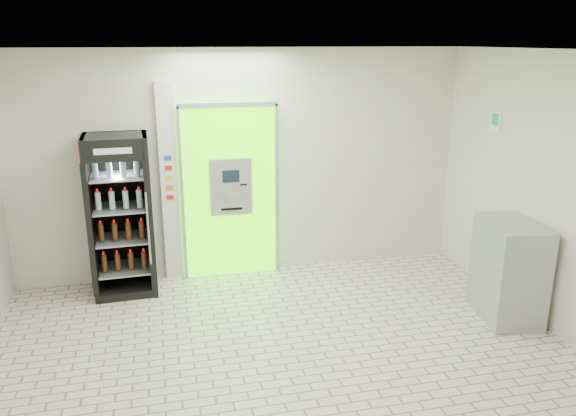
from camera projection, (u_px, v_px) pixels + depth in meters
name	position (u px, v px, depth m)	size (l,w,h in m)	color
ground	(285.00, 364.00, 5.57)	(6.00, 6.00, 0.00)	beige
room_shell	(285.00, 184.00, 5.04)	(6.00, 6.00, 6.00)	silver
atm_assembly	(230.00, 190.00, 7.44)	(1.30, 0.24, 2.33)	#4AFF00
pillar	(169.00, 184.00, 7.26)	(0.22, 0.11, 2.60)	silver
beverage_cooler	(121.00, 218.00, 6.96)	(0.78, 0.73, 2.00)	black
steel_cabinet	(509.00, 271.00, 6.37)	(0.70, 0.94, 1.15)	#9D9FA4
exit_sign	(496.00, 121.00, 6.91)	(0.02, 0.22, 0.26)	white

